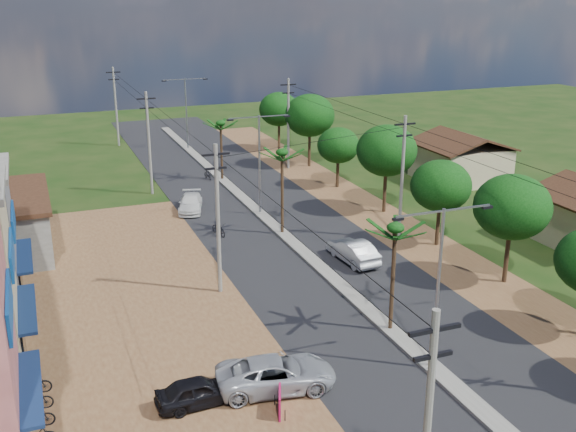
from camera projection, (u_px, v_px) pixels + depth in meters
name	position (u px, v px, depth m)	size (l,w,h in m)	color
ground	(432.00, 369.00, 31.99)	(160.00, 160.00, 0.00)	black
road	(309.00, 258.00, 45.24)	(12.00, 110.00, 0.04)	black
median	(292.00, 242.00, 47.87)	(1.00, 90.00, 0.18)	#605E56
dirt_lot_west	(89.00, 347.00, 33.89)	(18.00, 46.00, 0.04)	#57351D
dirt_shoulder_east	(418.00, 242.00, 48.17)	(5.00, 90.00, 0.03)	#57351D
house_east_far	(461.00, 155.00, 63.21)	(7.60, 7.50, 4.60)	tan
tree_east_c	(512.00, 207.00, 39.98)	(4.60, 4.60, 6.83)	black
tree_east_d	(441.00, 186.00, 46.23)	(4.20, 4.20, 6.13)	black
tree_east_e	(387.00, 151.00, 53.12)	(4.80, 4.80, 7.14)	black
tree_east_f	(338.00, 145.00, 60.44)	(3.80, 3.80, 5.52)	black
tree_east_g	(310.00, 115.00, 67.28)	(5.00, 5.00, 7.38)	black
tree_east_h	(279.00, 109.00, 74.44)	(4.40, 4.40, 6.52)	black
palm_median_near	(395.00, 233.00, 33.77)	(2.00, 2.00, 6.15)	black
palm_median_mid	(282.00, 156.00, 47.79)	(2.00, 2.00, 6.55)	black
palm_median_far	(221.00, 126.00, 62.13)	(2.00, 2.00, 5.85)	black
streetlight_near	(439.00, 276.00, 30.48)	(5.10, 0.18, 8.00)	gray
streetlight_mid	(259.00, 156.00, 52.57)	(5.10, 0.18, 8.00)	gray
streetlight_far	(186.00, 107.00, 74.66)	(5.10, 0.18, 8.00)	gray
utility_pole_w_b	(218.00, 216.00, 38.68)	(1.60, 0.24, 9.00)	#605E56
utility_pole_w_c	(149.00, 141.00, 58.12)	(1.60, 0.24, 9.00)	#605E56
utility_pole_w_d	(116.00, 105.00, 76.67)	(1.60, 0.24, 9.00)	#605E56
utility_pole_e_b	(402.00, 176.00, 47.21)	(1.60, 0.24, 9.00)	#605E56
utility_pole_e_c	(288.00, 122.00, 66.64)	(1.60, 0.24, 9.00)	#605E56
car_silver_mid	(353.00, 251.00, 44.35)	(1.59, 4.57, 1.51)	#A4A7AC
car_white_far	(191.00, 204.00, 54.69)	(1.79, 4.41, 1.28)	silver
car_parked_silver	(276.00, 374.00, 30.11)	(2.49, 5.41, 1.50)	#A4A7AC
car_parked_dark	(198.00, 392.00, 29.00)	(1.49, 3.71, 1.27)	black
moto_rider_west_a	(219.00, 229.00, 49.26)	(0.65, 1.85, 0.97)	black
moto_rider_west_b	(208.00, 175.00, 63.97)	(0.43, 1.52, 0.91)	black
roadside_sign	(280.00, 402.00, 28.42)	(0.56, 1.28, 1.11)	#9A0E40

